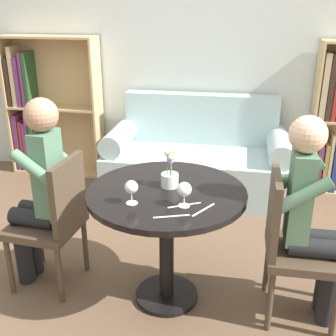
{
  "coord_description": "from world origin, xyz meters",
  "views": [
    {
      "loc": [
        0.4,
        -2.18,
        1.79
      ],
      "look_at": [
        0.0,
        0.05,
        0.88
      ],
      "focal_mm": 45.0,
      "sensor_mm": 36.0,
      "label": 1
    }
  ],
  "objects_px": {
    "chair_left": "(54,218)",
    "flower_vase": "(170,175)",
    "person_left": "(39,190)",
    "chair_right": "(292,242)",
    "wine_glass_right": "(184,190)",
    "person_right": "(311,218)",
    "bookshelf_left": "(43,108)",
    "couch": "(197,161)",
    "wine_glass_left": "(131,188)"
  },
  "relations": [
    {
      "from": "chair_left",
      "to": "flower_vase",
      "type": "distance_m",
      "value": 0.82
    },
    {
      "from": "person_left",
      "to": "flower_vase",
      "type": "bearing_deg",
      "value": 96.52
    },
    {
      "from": "chair_right",
      "to": "wine_glass_right",
      "type": "xyz_separation_m",
      "value": [
        -0.6,
        -0.18,
        0.36
      ]
    },
    {
      "from": "person_right",
      "to": "bookshelf_left",
      "type": "bearing_deg",
      "value": 52.17
    },
    {
      "from": "couch",
      "to": "chair_left",
      "type": "xyz_separation_m",
      "value": [
        -0.73,
        -1.64,
        0.18
      ]
    },
    {
      "from": "couch",
      "to": "chair_left",
      "type": "relative_size",
      "value": 1.94
    },
    {
      "from": "person_right",
      "to": "flower_vase",
      "type": "distance_m",
      "value": 0.83
    },
    {
      "from": "chair_left",
      "to": "flower_vase",
      "type": "height_order",
      "value": "flower_vase"
    },
    {
      "from": "chair_right",
      "to": "person_right",
      "type": "relative_size",
      "value": 0.73
    },
    {
      "from": "person_right",
      "to": "wine_glass_left",
      "type": "xyz_separation_m",
      "value": [
        -0.98,
        -0.2,
        0.19
      ]
    },
    {
      "from": "wine_glass_left",
      "to": "wine_glass_right",
      "type": "bearing_deg",
      "value": 3.71
    },
    {
      "from": "bookshelf_left",
      "to": "person_left",
      "type": "xyz_separation_m",
      "value": [
        0.88,
        -1.9,
        -0.03
      ]
    },
    {
      "from": "person_right",
      "to": "chair_right",
      "type": "bearing_deg",
      "value": 90.23
    },
    {
      "from": "chair_left",
      "to": "wine_glass_left",
      "type": "xyz_separation_m",
      "value": [
        0.58,
        -0.22,
        0.36
      ]
    },
    {
      "from": "person_right",
      "to": "wine_glass_right",
      "type": "xyz_separation_m",
      "value": [
        -0.69,
        -0.18,
        0.19
      ]
    },
    {
      "from": "chair_left",
      "to": "bookshelf_left",
      "type": "bearing_deg",
      "value": -147.87
    },
    {
      "from": "chair_right",
      "to": "wine_glass_left",
      "type": "relative_size",
      "value": 6.72
    },
    {
      "from": "bookshelf_left",
      "to": "person_left",
      "type": "distance_m",
      "value": 2.09
    },
    {
      "from": "couch",
      "to": "wine_glass_left",
      "type": "bearing_deg",
      "value": -94.76
    },
    {
      "from": "couch",
      "to": "wine_glass_right",
      "type": "bearing_deg",
      "value": -86.0
    },
    {
      "from": "person_left",
      "to": "chair_right",
      "type": "bearing_deg",
      "value": 93.86
    },
    {
      "from": "chair_right",
      "to": "person_left",
      "type": "relative_size",
      "value": 0.71
    },
    {
      "from": "chair_left",
      "to": "person_right",
      "type": "xyz_separation_m",
      "value": [
        1.56,
        -0.02,
        0.16
      ]
    },
    {
      "from": "bookshelf_left",
      "to": "wine_glass_left",
      "type": "distance_m",
      "value": 2.64
    },
    {
      "from": "wine_glass_left",
      "to": "flower_vase",
      "type": "bearing_deg",
      "value": 57.13
    },
    {
      "from": "bookshelf_left",
      "to": "wine_glass_left",
      "type": "bearing_deg",
      "value": -54.08
    },
    {
      "from": "bookshelf_left",
      "to": "wine_glass_left",
      "type": "height_order",
      "value": "bookshelf_left"
    },
    {
      "from": "couch",
      "to": "bookshelf_left",
      "type": "height_order",
      "value": "bookshelf_left"
    },
    {
      "from": "person_left",
      "to": "person_right",
      "type": "distance_m",
      "value": 1.64
    },
    {
      "from": "chair_left",
      "to": "wine_glass_left",
      "type": "relative_size",
      "value": 6.72
    },
    {
      "from": "flower_vase",
      "to": "person_left",
      "type": "bearing_deg",
      "value": -178.77
    },
    {
      "from": "couch",
      "to": "flower_vase",
      "type": "xyz_separation_m",
      "value": [
        0.01,
        -1.61,
        0.52
      ]
    },
    {
      "from": "chair_right",
      "to": "wine_glass_right",
      "type": "bearing_deg",
      "value": 106.2
    },
    {
      "from": "person_left",
      "to": "bookshelf_left",
      "type": "bearing_deg",
      "value": -149.83
    },
    {
      "from": "couch",
      "to": "wine_glass_left",
      "type": "distance_m",
      "value": 1.95
    },
    {
      "from": "person_left",
      "to": "wine_glass_right",
      "type": "bearing_deg",
      "value": 82.34
    },
    {
      "from": "couch",
      "to": "flower_vase",
      "type": "distance_m",
      "value": 1.69
    },
    {
      "from": "flower_vase",
      "to": "couch",
      "type": "bearing_deg",
      "value": 90.34
    },
    {
      "from": "chair_right",
      "to": "person_left",
      "type": "height_order",
      "value": "person_left"
    },
    {
      "from": "wine_glass_left",
      "to": "chair_left",
      "type": "bearing_deg",
      "value": 158.91
    },
    {
      "from": "person_right",
      "to": "flower_vase",
      "type": "height_order",
      "value": "person_right"
    },
    {
      "from": "chair_left",
      "to": "wine_glass_right",
      "type": "xyz_separation_m",
      "value": [
        0.86,
        -0.2,
        0.36
      ]
    },
    {
      "from": "couch",
      "to": "chair_left",
      "type": "distance_m",
      "value": 1.8
    },
    {
      "from": "bookshelf_left",
      "to": "flower_vase",
      "type": "height_order",
      "value": "bookshelf_left"
    },
    {
      "from": "bookshelf_left",
      "to": "chair_right",
      "type": "height_order",
      "value": "bookshelf_left"
    },
    {
      "from": "flower_vase",
      "to": "chair_right",
      "type": "bearing_deg",
      "value": -4.47
    },
    {
      "from": "person_left",
      "to": "wine_glass_left",
      "type": "height_order",
      "value": "person_left"
    },
    {
      "from": "bookshelf_left",
      "to": "flower_vase",
      "type": "xyz_separation_m",
      "value": [
        1.71,
        -1.88,
        0.13
      ]
    },
    {
      "from": "person_left",
      "to": "person_right",
      "type": "height_order",
      "value": "person_left"
    },
    {
      "from": "wine_glass_left",
      "to": "person_right",
      "type": "bearing_deg",
      "value": 11.51
    }
  ]
}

